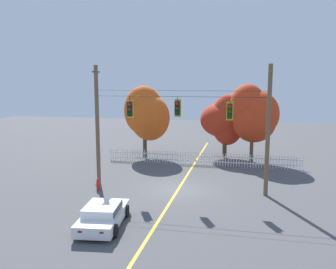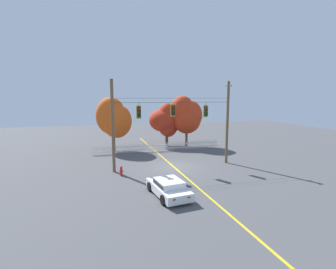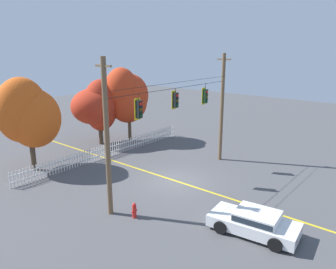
% 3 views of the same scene
% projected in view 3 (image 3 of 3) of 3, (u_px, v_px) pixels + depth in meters
% --- Properties ---
extents(ground, '(80.00, 80.00, 0.00)m').
position_uv_depth(ground, '(176.00, 181.00, 21.39)').
color(ground, '#4C4C4F').
extents(lane_centerline_stripe, '(0.16, 36.00, 0.01)m').
position_uv_depth(lane_centerline_stripe, '(176.00, 181.00, 21.39)').
color(lane_centerline_stripe, gold).
rests_on(lane_centerline_stripe, ground).
extents(signal_support_span, '(11.42, 1.10, 8.13)m').
position_uv_depth(signal_support_span, '(176.00, 120.00, 20.31)').
color(signal_support_span, brown).
rests_on(signal_support_span, ground).
extents(traffic_signal_eastbound_side, '(0.43, 0.38, 1.45)m').
position_uv_depth(traffic_signal_eastbound_side, '(139.00, 109.00, 17.60)').
color(traffic_signal_eastbound_side, black).
extents(traffic_signal_northbound_primary, '(0.43, 0.38, 1.31)m').
position_uv_depth(traffic_signal_northbound_primary, '(175.00, 100.00, 19.94)').
color(traffic_signal_northbound_primary, black).
extents(traffic_signal_northbound_secondary, '(0.43, 0.38, 1.45)m').
position_uv_depth(traffic_signal_northbound_secondary, '(205.00, 96.00, 22.43)').
color(traffic_signal_northbound_secondary, black).
extents(white_picket_fence, '(16.32, 0.06, 1.07)m').
position_uv_depth(white_picket_fence, '(110.00, 150.00, 26.17)').
color(white_picket_fence, white).
rests_on(white_picket_fence, ground).
extents(autumn_maple_near_fence, '(4.33, 3.57, 6.61)m').
position_uv_depth(autumn_maple_near_fence, '(29.00, 115.00, 22.62)').
color(autumn_maple_near_fence, '#473828').
rests_on(autumn_maple_near_fence, ground).
extents(autumn_maple_mid, '(4.12, 3.93, 5.83)m').
position_uv_depth(autumn_maple_mid, '(97.00, 106.00, 28.87)').
color(autumn_maple_mid, '#473828').
rests_on(autumn_maple_mid, ground).
extents(autumn_oak_far_east, '(4.33, 3.39, 6.81)m').
position_uv_depth(autumn_oak_far_east, '(127.00, 96.00, 29.85)').
color(autumn_oak_far_east, brown).
rests_on(autumn_oak_far_east, ground).
extents(parked_car, '(2.32, 4.29, 1.15)m').
position_uv_depth(parked_car, '(255.00, 222.00, 15.23)').
color(parked_car, white).
rests_on(parked_car, ground).
extents(fire_hydrant, '(0.38, 0.22, 0.82)m').
position_uv_depth(fire_hydrant, '(134.00, 210.00, 16.70)').
color(fire_hydrant, red).
rests_on(fire_hydrant, ground).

